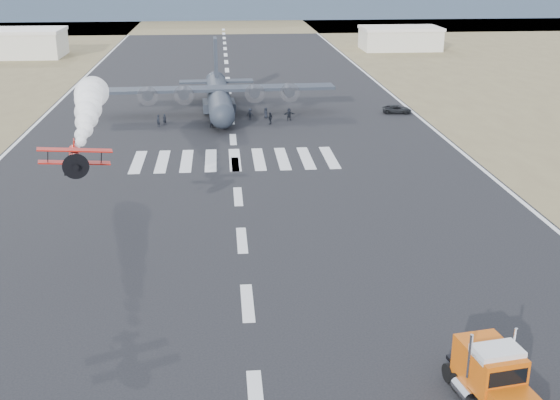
{
  "coord_description": "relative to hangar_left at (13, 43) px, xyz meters",
  "views": [
    {
      "loc": [
        -1.55,
        -34.6,
        24.73
      ],
      "look_at": [
        3.41,
        23.34,
        4.0
      ],
      "focal_mm": 45.0,
      "sensor_mm": 36.0,
      "label": 1
    }
  ],
  "objects": [
    {
      "name": "runway_markings",
      "position": [
        52.0,
        -85.0,
        -3.4
      ],
      "size": [
        60.0,
        260.0,
        0.01
      ],
      "primitive_type": null,
      "color": "silver",
      "rests_on": "ground"
    },
    {
      "name": "crew_b",
      "position": [
        51.52,
        -76.78,
        -2.56
      ],
      "size": [
        0.78,
        0.95,
        1.69
      ],
      "primitive_type": "imported",
      "rotation": [
        0.0,
        0.0,
        5.1
      ],
      "color": "black",
      "rests_on": "ground"
    },
    {
      "name": "ground",
      "position": [
        52.0,
        -145.0,
        -3.41
      ],
      "size": [
        500.0,
        500.0,
        0.0
      ],
      "primitive_type": "plane",
      "color": "black",
      "rests_on": "ground"
    },
    {
      "name": "crew_c",
      "position": [
        54.91,
        -73.26,
        -2.51
      ],
      "size": [
        1.27,
        0.89,
        1.79
      ],
      "primitive_type": "imported",
      "rotation": [
        0.0,
        0.0,
        2.8
      ],
      "color": "black",
      "rests_on": "ground"
    },
    {
      "name": "crew_g",
      "position": [
        41.96,
        -75.45,
        -2.57
      ],
      "size": [
        0.79,
        0.78,
        1.67
      ],
      "primitive_type": "imported",
      "rotation": [
        0.0,
        0.0,
        3.85
      ],
      "color": "black",
      "rests_on": "ground"
    },
    {
      "name": "hangar_right",
      "position": [
        98.0,
        5.0,
        -0.4
      ],
      "size": [
        20.5,
        12.5,
        5.9
      ],
      "color": "beige",
      "rests_on": "ground"
    },
    {
      "name": "hangar_left",
      "position": [
        0.0,
        0.0,
        0.0
      ],
      "size": [
        24.5,
        14.5,
        6.7
      ],
      "color": "beige",
      "rests_on": "ground"
    },
    {
      "name": "crew_a",
      "position": [
        41.13,
        -76.6,
        -2.5
      ],
      "size": [
        0.84,
        0.85,
        1.81
      ],
      "primitive_type": "imported",
      "rotation": [
        0.0,
        0.0,
        5.46
      ],
      "color": "black",
      "rests_on": "ground"
    },
    {
      "name": "scrub_far",
      "position": [
        52.0,
        85.0,
        -3.41
      ],
      "size": [
        500.0,
        80.0,
        0.0
      ],
      "primitive_type": "cube",
      "color": "brown",
      "rests_on": "ground"
    },
    {
      "name": "support_vehicle",
      "position": [
        78.69,
        -70.53,
        -2.76
      ],
      "size": [
        4.91,
        2.81,
        1.29
      ],
      "primitive_type": "imported",
      "rotation": [
        0.0,
        0.0,
        1.42
      ],
      "color": "black",
      "rests_on": "ground"
    },
    {
      "name": "semi_truck",
      "position": [
        65.46,
        -146.68,
        -1.52
      ],
      "size": [
        3.92,
        8.73,
        3.84
      ],
      "rotation": [
        0.0,
        0.0,
        0.16
      ],
      "color": "black",
      "rests_on": "ground"
    },
    {
      "name": "crew_f",
      "position": [
        60.88,
        -74.11,
        -2.47
      ],
      "size": [
        1.82,
        0.87,
        1.89
      ],
      "primitive_type": "imported",
      "rotation": [
        0.0,
        0.0,
        0.18
      ],
      "color": "black",
      "rests_on": "ground"
    },
    {
      "name": "crew_h",
      "position": [
        49.11,
        -77.77,
        -2.58
      ],
      "size": [
        0.92,
        0.75,
        1.65
      ],
      "primitive_type": "imported",
      "rotation": [
        0.0,
        0.0,
        0.36
      ],
      "color": "black",
      "rests_on": "ground"
    },
    {
      "name": "aerobatic_biplane",
      "position": [
        38.68,
        -124.67,
        5.76
      ],
      "size": [
        5.79,
        5.2,
        2.46
      ],
      "rotation": [
        0.0,
        0.11,
        0.11
      ],
      "color": "#A80B0B"
    },
    {
      "name": "crew_e",
      "position": [
        57.42,
        -72.18,
        -2.58
      ],
      "size": [
        0.87,
        0.94,
        1.65
      ],
      "primitive_type": "imported",
      "rotation": [
        0.0,
        0.0,
        5.35
      ],
      "color": "black",
      "rests_on": "ground"
    },
    {
      "name": "crew_d",
      "position": [
        57.81,
        -76.45,
        -2.48
      ],
      "size": [
        1.09,
        1.2,
        1.85
      ],
      "primitive_type": "imported",
      "rotation": [
        0.0,
        0.0,
        4.07
      ],
      "color": "black",
      "rests_on": "ground"
    },
    {
      "name": "smoke_trail",
      "position": [
        36.28,
        -102.83,
        5.95
      ],
      "size": [
        4.8,
        26.47,
        3.62
      ],
      "rotation": [
        0.0,
        0.0,
        0.11
      ],
      "color": "white"
    },
    {
      "name": "transport_aircraft",
      "position": [
        50.14,
        -67.16,
        -0.66
      ],
      "size": [
        36.87,
        30.37,
        10.66
      ],
      "rotation": [
        0.0,
        0.0,
        0.04
      ],
      "color": "#1C222A",
      "rests_on": "ground"
    }
  ]
}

